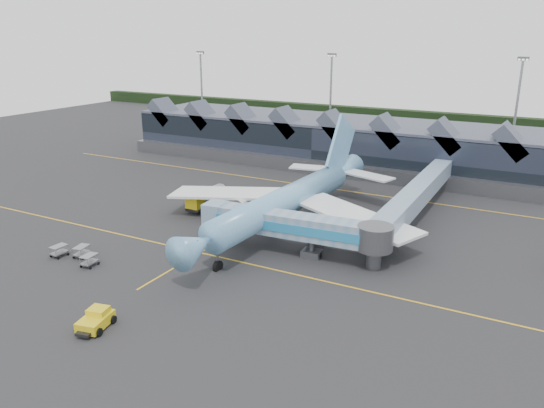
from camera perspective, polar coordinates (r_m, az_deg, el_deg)
The scene contains 10 objects.
ground at distance 76.12m, azimuth -4.22°, elevation -3.16°, with size 260.00×260.00×0.00m, color #252527.
taxi_stripes at distance 84.19m, azimuth -0.57°, elevation -1.02°, with size 120.00×60.00×0.01m.
tree_line_far at distance 175.83m, azimuth 15.60°, elevation 8.96°, with size 260.00×4.00×4.00m, color black.
terminal at distance 117.74m, azimuth 6.12°, elevation 6.81°, with size 90.00×22.25×12.52m.
light_masts at distance 124.61m, azimuth 20.38°, elevation 9.97°, with size 132.40×42.56×22.45m.
main_airliner at distance 76.66m, azimuth 1.90°, elevation 0.52°, with size 40.52×46.68×14.99m.
jet_bridge at distance 67.29m, azimuth 3.45°, elevation -2.60°, with size 25.60×5.49×5.52m.
fuel_truck at distance 87.30m, azimuth -6.93°, elevation 0.75°, with size 2.76×9.33×3.12m.
pushback_tug at distance 55.19m, azimuth -18.43°, elevation -11.75°, with size 3.27×4.45×1.82m.
baggage_carts at distance 71.40m, azimuth -20.28°, elevation -5.03°, with size 7.17×3.81×1.45m.
Camera 1 is at (38.61, -59.68, 27.24)m, focal length 35.00 mm.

